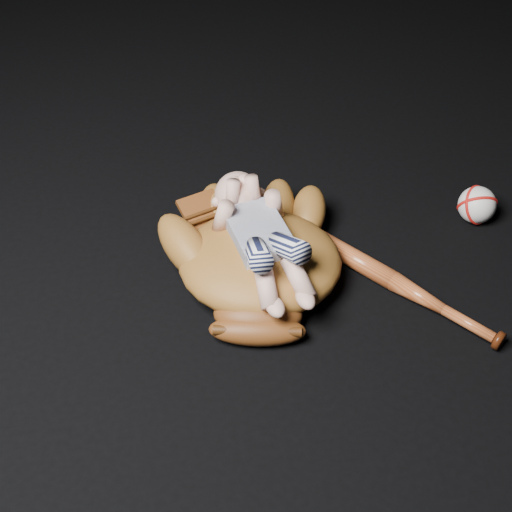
# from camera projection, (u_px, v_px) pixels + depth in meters

# --- Properties ---
(baseball_glove) EXTENTS (0.45, 0.50, 0.14)m
(baseball_glove) POSITION_uv_depth(u_px,v_px,m) (260.00, 255.00, 1.39)
(baseball_glove) COLOR brown
(baseball_glove) RESTS_ON ground
(newborn_baby) EXTENTS (0.25, 0.39, 0.15)m
(newborn_baby) POSITION_uv_depth(u_px,v_px,m) (263.00, 237.00, 1.35)
(newborn_baby) COLOR #D49D88
(newborn_baby) RESTS_ON baseball_glove
(baseball_bat) EXTENTS (0.32, 0.34, 0.04)m
(baseball_bat) POSITION_uv_depth(u_px,v_px,m) (404.00, 287.00, 1.40)
(baseball_bat) COLOR #9B431E
(baseball_bat) RESTS_ON ground
(baseball) EXTENTS (0.10, 0.10, 0.08)m
(baseball) POSITION_uv_depth(u_px,v_px,m) (477.00, 205.00, 1.55)
(baseball) COLOR silver
(baseball) RESTS_ON ground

